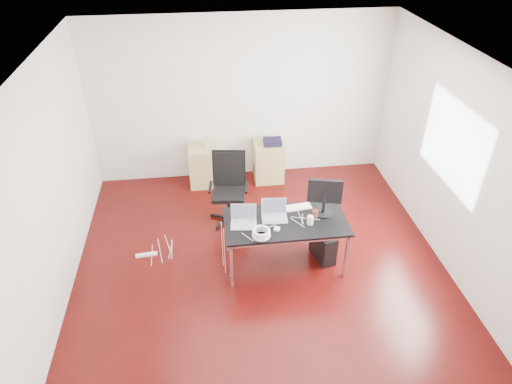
{
  "coord_description": "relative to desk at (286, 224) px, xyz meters",
  "views": [
    {
      "loc": [
        -0.66,
        -4.62,
        4.34
      ],
      "look_at": [
        0.0,
        0.55,
        0.85
      ],
      "focal_mm": 32.0,
      "sensor_mm": 36.0,
      "label": 1
    }
  ],
  "objects": [
    {
      "name": "filing_cabinet_right",
      "position": [
        0.11,
        2.22,
        -0.33
      ],
      "size": [
        0.5,
        0.5,
        0.7
      ],
      "primitive_type": "cube",
      "color": "#A28D51",
      "rests_on": "ground"
    },
    {
      "name": "speaker",
      "position": [
        -0.95,
        2.2,
        0.11
      ],
      "size": [
        0.1,
        0.09,
        0.18
      ],
      "primitive_type": "cube",
      "rotation": [
        0.0,
        0.0,
        0.11
      ],
      "color": "#9E9E9E",
      "rests_on": "filing_cabinet_left"
    },
    {
      "name": "navy_garment",
      "position": [
        0.17,
        2.18,
        0.07
      ],
      "size": [
        0.31,
        0.26,
        0.09
      ],
      "primitive_type": "cube",
      "rotation": [
        0.0,
        0.0,
        -0.05
      ],
      "color": "black",
      "rests_on": "filing_cabinet_right"
    },
    {
      "name": "room_shell",
      "position": [
        -0.29,
        -0.01,
        0.73
      ],
      "size": [
        5.0,
        5.0,
        5.0
      ],
      "color": "#350606",
      "rests_on": "ground"
    },
    {
      "name": "filing_cabinet_left",
      "position": [
        -1.02,
        2.22,
        -0.33
      ],
      "size": [
        0.5,
        0.5,
        0.7
      ],
      "primitive_type": "cube",
      "color": "#A28D51",
      "rests_on": "ground"
    },
    {
      "name": "power_strip",
      "position": [
        -1.91,
        0.39,
        -0.66
      ],
      "size": [
        0.3,
        0.08,
        0.04
      ],
      "primitive_type": "cube",
      "rotation": [
        0.0,
        0.0,
        0.08
      ],
      "color": "white",
      "rests_on": "ground"
    },
    {
      "name": "wastebasket",
      "position": [
        -0.04,
        2.24,
        -0.54
      ],
      "size": [
        0.27,
        0.27,
        0.28
      ],
      "primitive_type": "cylinder",
      "rotation": [
        0.0,
        0.0,
        0.13
      ],
      "color": "black",
      "rests_on": "ground"
    },
    {
      "name": "cup_brown",
      "position": [
        0.39,
        0.04,
        0.1
      ],
      "size": [
        0.09,
        0.09,
        0.1
      ],
      "primitive_type": "cylinder",
      "rotation": [
        0.0,
        0.0,
        -0.28
      ],
      "color": "brown",
      "rests_on": "desk"
    },
    {
      "name": "cable_coil",
      "position": [
        -0.36,
        -0.28,
        0.11
      ],
      "size": [
        0.24,
        0.24,
        0.11
      ],
      "rotation": [
        0.0,
        0.0,
        -0.19
      ],
      "color": "white",
      "rests_on": "desk"
    },
    {
      "name": "keyboard",
      "position": [
        0.17,
        0.26,
        0.06
      ],
      "size": [
        0.45,
        0.19,
        0.02
      ],
      "primitive_type": "cube",
      "rotation": [
        0.0,
        0.0,
        0.11
      ],
      "color": "white",
      "rests_on": "desk"
    },
    {
      "name": "monitor",
      "position": [
        0.52,
        0.12,
        0.34
      ],
      "size": [
        0.45,
        0.26,
        0.51
      ],
      "rotation": [
        0.0,
        0.0,
        -0.23
      ],
      "color": "black",
      "rests_on": "desk"
    },
    {
      "name": "desk",
      "position": [
        0.0,
        0.0,
        0.0
      ],
      "size": [
        1.6,
        0.8,
        0.73
      ],
      "color": "black",
      "rests_on": "ground"
    },
    {
      "name": "power_adapter",
      "position": [
        -0.15,
        -0.17,
        0.07
      ],
      "size": [
        0.09,
        0.09,
        0.03
      ],
      "primitive_type": "cube",
      "rotation": [
        0.0,
        0.0,
        -0.34
      ],
      "color": "white",
      "rests_on": "desk"
    },
    {
      "name": "pc_tower",
      "position": [
        0.55,
        0.05,
        -0.46
      ],
      "size": [
        0.3,
        0.48,
        0.44
      ],
      "primitive_type": "cube",
      "rotation": [
        0.0,
        0.0,
        0.22
      ],
      "color": "black",
      "rests_on": "ground"
    },
    {
      "name": "office_chair",
      "position": [
        -0.66,
        1.15,
        -0.07
      ],
      "size": [
        0.54,
        0.56,
        1.08
      ],
      "rotation": [
        0.0,
        0.0,
        -0.14
      ],
      "color": "black",
      "rests_on": "ground"
    },
    {
      "name": "laptop_right",
      "position": [
        -0.14,
        0.1,
        0.11
      ],
      "size": [
        0.35,
        0.28,
        0.23
      ],
      "rotation": [
        0.0,
        0.0,
        -0.08
      ],
      "color": "silver",
      "rests_on": "desk"
    },
    {
      "name": "cup_white",
      "position": [
        0.29,
        -0.1,
        0.11
      ],
      "size": [
        0.1,
        0.1,
        0.12
      ],
      "primitive_type": "cylinder",
      "rotation": [
        0.0,
        0.0,
        0.39
      ],
      "color": "white",
      "rests_on": "desk"
    },
    {
      "name": "laptop_left",
      "position": [
        -0.55,
        0.02,
        0.11
      ],
      "size": [
        0.36,
        0.29,
        0.23
      ],
      "rotation": [
        0.0,
        0.0,
        -0.12
      ],
      "color": "silver",
      "rests_on": "desk"
    }
  ]
}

